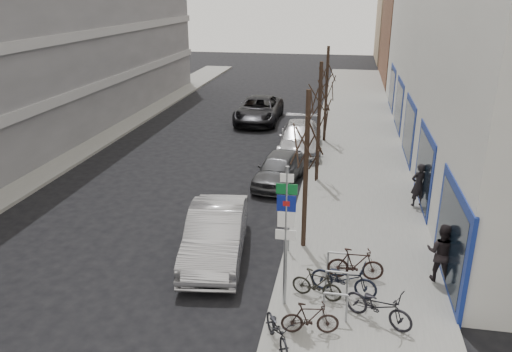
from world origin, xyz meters
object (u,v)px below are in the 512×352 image
at_px(tree_mid, 320,94).
at_px(bike_far_inner, 356,264).
at_px(lane_car, 259,110).
at_px(meter_mid, 304,174).
at_px(tree_near, 307,134).
at_px(highway_sign_pole, 286,229).
at_px(parked_car_back, 300,139).
at_px(bike_mid_curb, 344,276).
at_px(bike_far_curb, 379,303).
at_px(pedestrian_far, 442,252).
at_px(bike_near_left, 277,328).
at_px(meter_back, 314,139).
at_px(parked_car_mid, 279,169).
at_px(parked_car_front, 216,234).
at_px(bike_rack, 337,281).
at_px(bike_mid_inner, 317,284).
at_px(tree_far, 327,72).
at_px(meter_front, 289,230).
at_px(bike_near_right, 310,318).
at_px(pedestrian_near, 419,185).

distance_m(tree_mid, bike_far_inner, 9.19).
bearing_deg(lane_car, meter_mid, -71.60).
bearing_deg(tree_near, highway_sign_pole, -93.26).
relative_size(tree_mid, parked_car_back, 0.99).
height_order(bike_mid_curb, bike_far_inner, bike_mid_curb).
xyz_separation_m(bike_far_curb, pedestrian_far, (1.89, 2.43, 0.35)).
bearing_deg(meter_mid, bike_near_left, -88.34).
distance_m(bike_far_curb, lane_car, 22.17).
distance_m(meter_back, bike_far_curb, 14.63).
distance_m(tree_near, pedestrian_far, 5.37).
bearing_deg(meter_mid, tree_near, -84.86).
height_order(bike_far_curb, parked_car_mid, parked_car_mid).
distance_m(meter_mid, parked_car_front, 6.49).
xyz_separation_m(bike_rack, bike_mid_inner, (-0.54, -0.16, -0.06)).
relative_size(bike_mid_curb, parked_car_mid, 0.46).
relative_size(tree_mid, tree_far, 1.00).
bearing_deg(meter_mid, meter_front, -90.00).
relative_size(bike_rack, tree_far, 0.41).
bearing_deg(meter_mid, bike_near_right, -83.82).
relative_size(tree_far, lane_car, 0.93).
bearing_deg(pedestrian_near, highway_sign_pole, 39.59).
distance_m(lane_car, pedestrian_far, 20.61).
relative_size(bike_mid_inner, pedestrian_near, 0.82).
relative_size(bike_rack, bike_mid_curb, 1.17).
bearing_deg(bike_rack, bike_near_right, -109.08).
relative_size(bike_rack, parked_car_back, 0.40).
distance_m(meter_mid, meter_back, 5.50).
bearing_deg(bike_rack, pedestrian_far, 26.04).
bearing_deg(parked_car_mid, lane_car, 111.81).
height_order(lane_car, pedestrian_near, pedestrian_near).
relative_size(bike_near_left, bike_mid_inner, 1.07).
bearing_deg(parked_car_mid, meter_front, -71.93).
xyz_separation_m(meter_front, lane_car, (-4.16, 17.70, -0.09)).
bearing_deg(bike_far_inner, parked_car_front, 78.04).
relative_size(highway_sign_pole, pedestrian_far, 2.26).
relative_size(bike_mid_curb, parked_car_back, 0.35).
bearing_deg(bike_far_curb, lane_car, 46.36).
bearing_deg(lane_car, parked_car_front, -84.76).
xyz_separation_m(tree_mid, parked_car_back, (-1.20, 4.31, -3.29)).
bearing_deg(tree_mid, tree_far, 90.00).
bearing_deg(meter_back, bike_rack, -82.98).
relative_size(bike_mid_curb, bike_far_inner, 1.14).
relative_size(meter_front, bike_mid_curb, 0.66).
bearing_deg(tree_near, bike_rack, -67.52).
distance_m(tree_far, bike_far_inner, 15.34).
bearing_deg(parked_car_mid, highway_sign_pole, -73.84).
bearing_deg(bike_far_inner, parked_car_back, 11.02).
bearing_deg(meter_mid, tree_far, 86.78).
relative_size(tree_mid, bike_near_left, 3.48).
height_order(tree_near, tree_mid, same).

